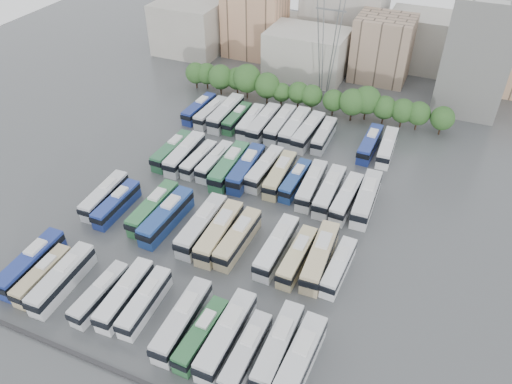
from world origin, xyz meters
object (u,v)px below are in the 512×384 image
at_px(bus_r0_s12, 278,346).
at_px(bus_r0_s13, 299,362).
at_px(bus_r2_s2, 185,154).
at_px(bus_r3_s12, 370,144).
at_px(bus_r1_s0, 105,195).
at_px(bus_r1_s8, 238,238).
at_px(bus_r0_s9, 202,334).
at_px(bus_r2_s11, 329,191).
at_px(bus_r1_s3, 153,208).
at_px(bus_r2_s12, 347,198).
at_px(apartment_tower, 477,54).
at_px(bus_r0_s2, 62,279).
at_px(electricity_pylon, 330,21).
at_px(bus_r1_s13, 339,267).
at_px(bus_r3_s6, 280,124).
at_px(bus_r0_s0, 31,263).
at_px(bus_r1_s7, 220,232).
at_px(bus_r3_s4, 251,121).
at_px(bus_r2_s8, 280,174).
at_px(bus_r1_s6, 202,225).
at_px(bus_r0_s8, 182,320).
at_px(bus_r2_s4, 215,161).
at_px(bus_r2_s9, 295,180).
at_px(bus_r3_s2, 226,113).
at_px(bus_r0_s5, 125,294).
at_px(bus_r2_s13, 366,198).
at_px(bus_r2_s1, 172,150).
at_px(bus_r3_s13, 387,147).
at_px(bus_r3_s0, 199,109).
at_px(bus_r2_s5, 229,166).
at_px(bus_r1_s12, 320,256).
at_px(bus_r3_s9, 324,135).
at_px(bus_r2_s3, 199,159).
at_px(bus_r3_s7, 295,127).
at_px(bus_r3_s5, 264,123).
at_px(bus_r1_s10, 277,247).
at_px(bus_r2_s10, 312,185).
at_px(bus_r3_s3, 237,118).
at_px(bus_r0_s10, 227,335).
at_px(bus_r1_s11, 297,256).
at_px(bus_r0_s1, 43,275).
at_px(bus_r0_s11, 246,353).
at_px(bus_r2_s6, 246,168).
at_px(bus_r0_s6, 145,302).

relative_size(bus_r0_s12, bus_r0_s13, 0.94).
relative_size(bus_r2_s2, bus_r3_s12, 1.06).
xyz_separation_m(bus_r1_s0, bus_r1_s8, (26.49, -0.82, 0.10)).
height_order(bus_r0_s9, bus_r2_s11, bus_r2_s11).
xyz_separation_m(bus_r1_s3, bus_r2_s12, (29.73, 15.88, -0.08)).
xyz_separation_m(apartment_tower, bus_r0_s13, (-12.58, -81.94, -10.90)).
distance_m(bus_r0_s2, bus_r2_s11, 46.47).
bearing_deg(electricity_pylon, bus_r0_s12, -77.41).
relative_size(bus_r1_s13, bus_r3_s6, 0.85).
height_order(bus_r0_s0, bus_r1_s7, bus_r1_s7).
distance_m(bus_r1_s0, bus_r3_s4, 36.86).
bearing_deg(bus_r2_s2, bus_r2_s8, 1.34).
bearing_deg(bus_r1_s6, apartment_tower, 60.70).
relative_size(bus_r0_s0, bus_r1_s7, 0.96).
bearing_deg(bus_r0_s8, bus_r2_s4, 108.93).
relative_size(bus_r2_s9, bus_r2_s12, 0.90).
distance_m(bus_r1_s0, bus_r3_s2, 35.90).
distance_m(bus_r0_s0, bus_r2_s8, 44.75).
relative_size(bus_r0_s5, bus_r2_s13, 0.89).
bearing_deg(bus_r2_s1, bus_r3_s13, 26.41).
height_order(bus_r2_s12, bus_r3_s12, bus_r2_s12).
bearing_deg(bus_r3_s0, bus_r2_s13, -19.94).
bearing_deg(bus_r2_s5, bus_r1_s7, -70.91).
bearing_deg(bus_r1_s6, bus_r2_s12, 39.70).
relative_size(bus_r1_s12, bus_r3_s9, 1.17).
relative_size(bus_r1_s12, bus_r2_s3, 1.23).
bearing_deg(bus_r1_s3, bus_r3_s7, 69.78).
xyz_separation_m(bus_r1_s6, bus_r3_s5, (-3.50, 34.96, -0.04)).
bearing_deg(bus_r1_s10, bus_r3_s13, 75.45).
height_order(bus_r1_s0, bus_r3_s13, bus_r3_s13).
bearing_deg(bus_r0_s8, bus_r2_s10, 78.25).
height_order(bus_r1_s13, bus_r3_s4, bus_r3_s4).
distance_m(electricity_pylon, bus_r2_s1, 46.24).
distance_m(bus_r2_s8, bus_r3_s9, 17.50).
xyz_separation_m(bus_r1_s13, bus_r2_s11, (-6.58, 17.15, 0.26)).
height_order(bus_r0_s12, bus_r3_s2, bus_r3_s2).
height_order(bus_r2_s9, bus_r3_s6, bus_r3_s6).
bearing_deg(bus_r3_s3, bus_r2_s9, -40.15).
xyz_separation_m(bus_r2_s8, bus_r2_s11, (10.01, -1.28, 0.05)).
height_order(bus_r1_s3, bus_r2_s8, bus_r1_s3).
bearing_deg(bus_r0_s0, bus_r3_s3, 77.88).
xyz_separation_m(bus_r0_s10, bus_r1_s11, (3.61, 17.37, -0.24)).
bearing_deg(bus_r3_s9, bus_r1_s3, -120.05).
height_order(bus_r0_s8, bus_r2_s13, bus_r2_s13).
distance_m(bus_r1_s11, bus_r3_s5, 40.74).
bearing_deg(bus_r0_s0, bus_r0_s1, -21.60).
xyz_separation_m(bus_r2_s2, bus_r2_s9, (23.07, 0.63, -0.26)).
bearing_deg(bus_r1_s11, bus_r0_s11, -89.48).
xyz_separation_m(bus_r1_s7, bus_r2_s6, (-3.43, 18.23, -0.02)).
height_order(bus_r0_s6, bus_r3_s0, bus_r3_s0).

